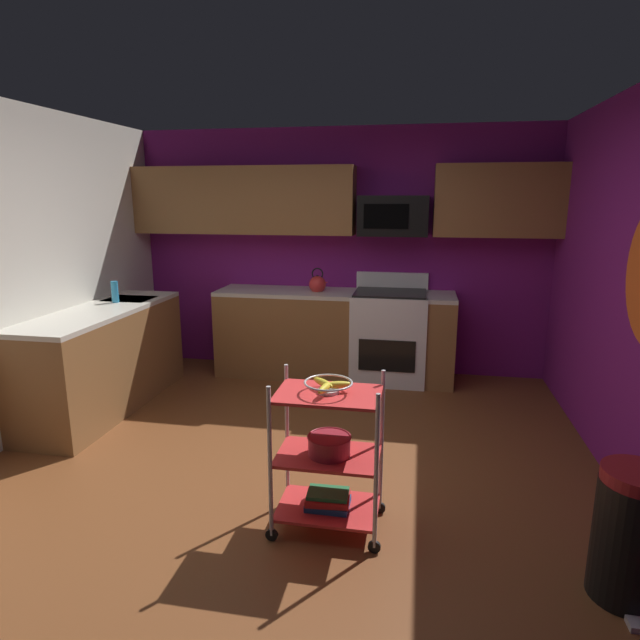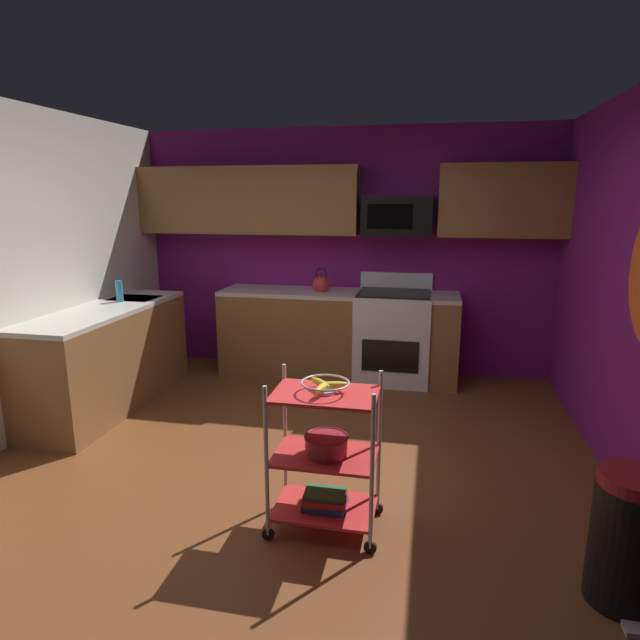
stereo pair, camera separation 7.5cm
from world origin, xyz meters
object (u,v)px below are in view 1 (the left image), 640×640
rolling_cart (328,455)px  mixing_bowl_large (329,445)px  oven_range (389,335)px  fruit_bowl (328,385)px  kettle (318,284)px  trash_can (631,535)px  microwave (393,216)px  dish_soap_bottle (115,292)px  book_stack (328,499)px

rolling_cart → mixing_bowl_large: rolling_cart is taller
oven_range → fruit_bowl: bearing=-93.9°
mixing_bowl_large → kettle: bearing=102.2°
rolling_cart → trash_can: size_ratio=1.39×
microwave → mixing_bowl_large: microwave is taller
fruit_bowl → kettle: size_ratio=1.03×
microwave → fruit_bowl: microwave is taller
mixing_bowl_large → dish_soap_bottle: dish_soap_bottle is taller
fruit_bowl → dish_soap_bottle: size_ratio=1.36×
rolling_cart → dish_soap_bottle: size_ratio=4.57×
mixing_bowl_large → dish_soap_bottle: bearing=143.3°
oven_range → fruit_bowl: size_ratio=4.04×
microwave → fruit_bowl: (-0.18, -2.79, -0.82)m
rolling_cart → fruit_bowl: size_ratio=3.36×
microwave → dish_soap_bottle: bearing=-157.1°
fruit_bowl → trash_can: fruit_bowl is taller
oven_range → mixing_bowl_large: (-0.18, -2.69, 0.04)m
dish_soap_bottle → trash_can: bearing=-27.8°
rolling_cart → book_stack: bearing=0.0°
rolling_cart → fruit_bowl: rolling_cart is taller
oven_range → book_stack: 2.71m
rolling_cart → book_stack: (0.00, 0.00, -0.28)m
oven_range → kettle: (-0.76, -0.00, 0.52)m
book_stack → dish_soap_bottle: (-2.33, 1.74, 0.85)m
oven_range → book_stack: oven_range is taller
rolling_cart → kettle: bearing=102.1°
fruit_bowl → book_stack: 0.70m
rolling_cart → dish_soap_bottle: bearing=143.2°
microwave → mixing_bowl_large: bearing=-93.6°
dish_soap_bottle → trash_can: size_ratio=0.30×
microwave → book_stack: size_ratio=2.68×
mixing_bowl_large → book_stack: bearing=-180.0°
rolling_cart → fruit_bowl: (-0.00, 0.00, 0.42)m
fruit_bowl → mixing_bowl_large: (0.01, 0.00, -0.36)m
dish_soap_bottle → microwave: bearing=22.9°
fruit_bowl → mixing_bowl_large: bearing=0.0°
oven_range → mixing_bowl_large: 2.70m
oven_range → microwave: 1.23m
trash_can → microwave: bearing=113.2°
fruit_bowl → dish_soap_bottle: (-2.33, 1.74, 0.14)m
microwave → book_stack: (-0.18, -2.79, -1.53)m
microwave → rolling_cart: microwave is taller
rolling_cart → mixing_bowl_large: 0.07m
microwave → book_stack: microwave is taller
rolling_cart → book_stack: 0.28m
book_stack → kettle: bearing=102.1°
book_stack → trash_can: size_ratio=0.40×
rolling_cart → kettle: size_ratio=3.47×
microwave → kettle: (-0.76, -0.11, -0.70)m
microwave → trash_can: 3.62m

